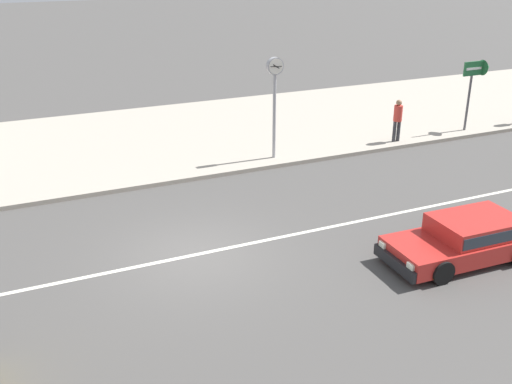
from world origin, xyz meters
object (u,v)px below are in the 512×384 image
(street_clock, at_px, (275,85))
(pedestrian_near_clock, at_px, (398,117))
(hatchback_red_1, at_px, (466,237))
(arrow_signboard, at_px, (482,72))

(street_clock, relative_size, pedestrian_near_clock, 2.18)
(pedestrian_near_clock, bearing_deg, hatchback_red_1, -115.74)
(street_clock, relative_size, arrow_signboard, 1.26)
(hatchback_red_1, relative_size, street_clock, 1.09)
(hatchback_red_1, xyz_separation_m, street_clock, (-1.24, 8.73, 2.27))
(hatchback_red_1, distance_m, street_clock, 9.11)
(hatchback_red_1, bearing_deg, pedestrian_near_clock, 64.26)
(hatchback_red_1, height_order, arrow_signboard, arrow_signboard)
(street_clock, xyz_separation_m, arrow_signboard, (9.48, -0.13, -0.25))
(arrow_signboard, height_order, pedestrian_near_clock, arrow_signboard)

